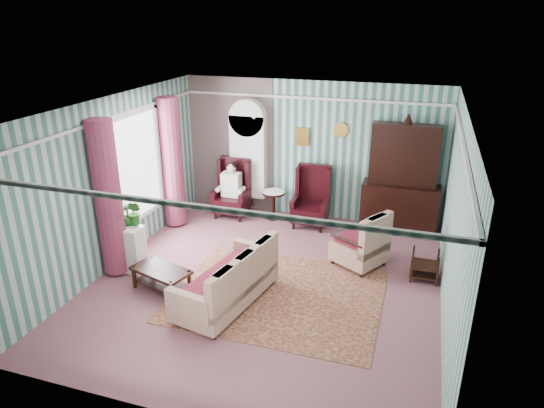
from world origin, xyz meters
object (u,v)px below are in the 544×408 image
(wingback_right, at_px, (311,198))
(nest_table, at_px, (425,265))
(round_side_table, at_px, (274,205))
(coffee_table, at_px, (162,279))
(bookcase, at_px, (248,163))
(plant_stand, at_px, (128,248))
(dresser_hutch, at_px, (402,176))
(seated_woman, at_px, (232,190))
(floral_armchair, at_px, (360,236))
(wingback_left, at_px, (232,189))
(sofa, at_px, (226,276))

(wingback_right, bearing_deg, nest_table, -33.75)
(round_side_table, height_order, coffee_table, round_side_table)
(bookcase, distance_m, plant_stand, 3.39)
(dresser_hutch, distance_m, round_side_table, 2.75)
(wingback_right, relative_size, coffee_table, 1.32)
(bookcase, distance_m, coffee_table, 3.69)
(seated_woman, xyz_separation_m, floral_armchair, (2.96, -1.38, -0.04))
(seated_woman, distance_m, nest_table, 4.37)
(dresser_hutch, xyz_separation_m, nest_table, (0.57, -1.82, -0.91))
(wingback_right, xyz_separation_m, coffee_table, (-1.67, -3.18, -0.43))
(wingback_left, height_order, nest_table, wingback_left)
(seated_woman, bearing_deg, bookcase, 57.34)
(wingback_left, bearing_deg, coffee_table, -88.64)
(bookcase, distance_m, nest_table, 4.37)
(sofa, distance_m, coffee_table, 1.16)
(floral_armchair, height_order, coffee_table, floral_armchair)
(bookcase, xyz_separation_m, sofa, (0.95, -3.59, -0.65))
(bookcase, bearing_deg, wingback_left, -122.66)
(nest_table, xyz_separation_m, floral_armchair, (-1.11, 0.17, 0.28))
(dresser_hutch, relative_size, seated_woman, 2.00)
(round_side_table, relative_size, nest_table, 1.11)
(dresser_hutch, xyz_separation_m, seated_woman, (-3.50, -0.27, -0.59))
(wingback_left, distance_m, wingback_right, 1.75)
(sofa, relative_size, coffee_table, 1.97)
(coffee_table, bearing_deg, wingback_right, 62.23)
(round_side_table, bearing_deg, floral_armchair, -36.58)
(bookcase, distance_m, wingback_right, 1.63)
(nest_table, distance_m, plant_stand, 5.02)
(bookcase, relative_size, coffee_table, 2.36)
(bookcase, bearing_deg, floral_armchair, -33.12)
(dresser_hutch, xyz_separation_m, sofa, (-2.30, -3.47, -0.71))
(wingback_right, relative_size, round_side_table, 2.08)
(dresser_hutch, bearing_deg, plant_stand, -144.92)
(bookcase, xyz_separation_m, dresser_hutch, (3.25, -0.12, 0.06))
(dresser_hutch, distance_m, wingback_left, 3.55)
(wingback_left, xyz_separation_m, wingback_right, (1.75, 0.00, 0.00))
(round_side_table, bearing_deg, nest_table, -28.20)
(wingback_left, xyz_separation_m, plant_stand, (-0.80, -2.75, -0.22))
(plant_stand, distance_m, floral_armchair, 4.00)
(bookcase, xyz_separation_m, nest_table, (3.82, -1.94, -0.85))
(dresser_hutch, distance_m, wingback_right, 1.86)
(wingback_left, height_order, wingback_right, same)
(plant_stand, distance_m, sofa, 2.05)
(dresser_hutch, bearing_deg, wingback_left, -175.59)
(wingback_right, height_order, plant_stand, wingback_right)
(sofa, bearing_deg, round_side_table, 16.32)
(dresser_hutch, bearing_deg, sofa, -123.52)
(plant_stand, bearing_deg, nest_table, 13.84)
(sofa, bearing_deg, bookcase, 26.02)
(floral_armchair, bearing_deg, nest_table, -68.49)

